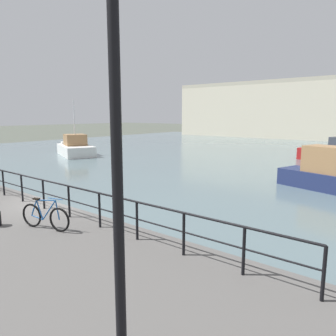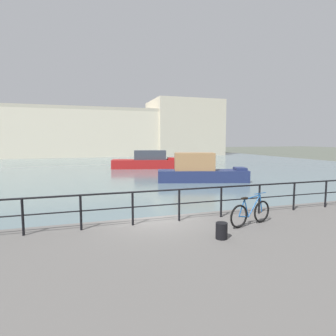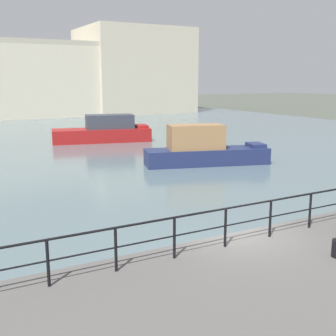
{
  "view_description": "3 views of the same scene",
  "coord_description": "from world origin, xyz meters",
  "px_view_note": "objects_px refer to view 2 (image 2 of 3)",
  "views": [
    {
      "loc": [
        11.05,
        -6.65,
        4.41
      ],
      "look_at": [
        2.1,
        4.55,
        2.02
      ],
      "focal_mm": 34.23,
      "sensor_mm": 36.0,
      "label": 1
    },
    {
      "loc": [
        -2.43,
        -9.16,
        3.74
      ],
      "look_at": [
        1.9,
        4.39,
        2.29
      ],
      "focal_mm": 29.69,
      "sensor_mm": 36.0,
      "label": 2
    },
    {
      "loc": [
        -7.44,
        -9.5,
        5.44
      ],
      "look_at": [
        0.0,
        4.02,
        2.25
      ],
      "focal_mm": 46.31,
      "sensor_mm": 36.0,
      "label": 3
    }
  ],
  "objects_px": {
    "harbor_building": "(118,132)",
    "mooring_bollard": "(222,231)",
    "parked_bicycle": "(251,213)",
    "moored_small_launch": "(200,171)",
    "moored_cabin_cruiser": "(146,161)"
  },
  "relations": [
    {
      "from": "harbor_building",
      "to": "mooring_bollard",
      "type": "bearing_deg",
      "value": -94.98
    },
    {
      "from": "parked_bicycle",
      "to": "harbor_building",
      "type": "bearing_deg",
      "value": 70.97
    },
    {
      "from": "moored_small_launch",
      "to": "moored_cabin_cruiser",
      "type": "relative_size",
      "value": 0.93
    },
    {
      "from": "parked_bicycle",
      "to": "moored_cabin_cruiser",
      "type": "bearing_deg",
      "value": 67.94
    },
    {
      "from": "parked_bicycle",
      "to": "mooring_bollard",
      "type": "bearing_deg",
      "value": -166.61
    },
    {
      "from": "harbor_building",
      "to": "mooring_bollard",
      "type": "relative_size",
      "value": 141.93
    },
    {
      "from": "harbor_building",
      "to": "moored_cabin_cruiser",
      "type": "xyz_separation_m",
      "value": [
        -0.5,
        -31.35,
        -4.56
      ]
    },
    {
      "from": "moored_small_launch",
      "to": "mooring_bollard",
      "type": "xyz_separation_m",
      "value": [
        -6.64,
        -16.08,
        0.31
      ]
    },
    {
      "from": "moored_cabin_cruiser",
      "to": "mooring_bollard",
      "type": "bearing_deg",
      "value": -85.71
    },
    {
      "from": "moored_small_launch",
      "to": "moored_cabin_cruiser",
      "type": "distance_m",
      "value": 13.03
    },
    {
      "from": "moored_cabin_cruiser",
      "to": "parked_bicycle",
      "type": "xyz_separation_m",
      "value": [
        -3.3,
        -28.18,
        0.55
      ]
    },
    {
      "from": "moored_small_launch",
      "to": "parked_bicycle",
      "type": "height_order",
      "value": "moored_small_launch"
    },
    {
      "from": "harbor_building",
      "to": "mooring_bollard",
      "type": "height_order",
      "value": "harbor_building"
    },
    {
      "from": "harbor_building",
      "to": "moored_cabin_cruiser",
      "type": "height_order",
      "value": "harbor_building"
    },
    {
      "from": "moored_small_launch",
      "to": "moored_cabin_cruiser",
      "type": "bearing_deg",
      "value": 114.9
    }
  ]
}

